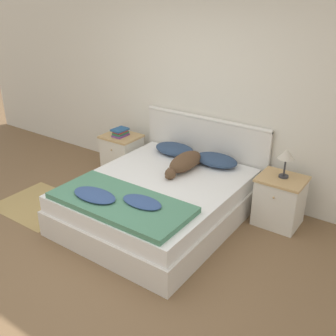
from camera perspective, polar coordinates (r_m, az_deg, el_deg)
name	(u,v)px	position (r m, az deg, el deg)	size (l,w,h in m)	color
ground_plane	(92,260)	(4.16, -10.96, -12.91)	(16.00, 16.00, 0.00)	brown
wall_back	(204,93)	(5.13, 5.18, 10.77)	(9.00, 0.06, 2.55)	silver
bed	(158,201)	(4.60, -1.48, -4.82)	(1.73, 2.05, 0.49)	silver
headboard	(204,151)	(5.27, 5.30, 2.48)	(1.81, 0.06, 1.00)	silver
nightstand_left	(122,154)	(5.76, -6.67, 1.99)	(0.51, 0.45, 0.58)	silver
nightstand_right	(279,201)	(4.67, 15.86, -4.60)	(0.51, 0.45, 0.58)	silver
pillow_left	(175,149)	(5.21, 0.97, 2.75)	(0.56, 0.35, 0.13)	navy
pillow_right	(216,160)	(4.92, 6.98, 1.16)	(0.56, 0.35, 0.13)	navy
quilt	(119,202)	(4.04, -7.07, -4.87)	(1.49, 0.69, 0.11)	#4C8466
dog	(185,162)	(4.74, 2.44, 0.81)	(0.26, 0.79, 0.21)	brown
book_stack	(120,132)	(5.63, -6.93, 5.17)	(0.19, 0.24, 0.10)	#703D7F
table_lamp	(286,156)	(4.46, 16.80, 1.73)	(0.18, 0.18, 0.33)	#2D2D33
rug	(40,205)	(5.26, -18.12, -5.06)	(1.00, 0.84, 0.00)	tan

